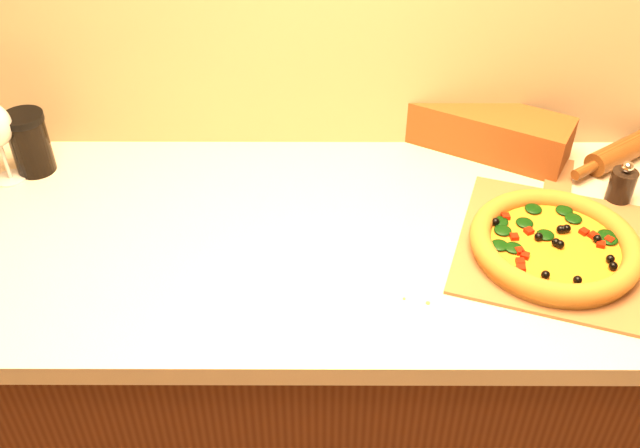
{
  "coord_description": "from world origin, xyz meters",
  "views": [
    {
      "loc": [
        -0.05,
        0.36,
        1.78
      ],
      "look_at": [
        -0.05,
        1.38,
        0.96
      ],
      "focal_mm": 40.0,
      "sensor_mm": 36.0,
      "label": 1
    }
  ],
  "objects_px": {
    "pizza": "(555,244)",
    "pepper_grinder": "(622,185)",
    "rolling_pin": "(633,146)",
    "pizza_peel": "(550,242)",
    "dark_jar": "(30,143)"
  },
  "relations": [
    {
      "from": "pizza_peel",
      "to": "dark_jar",
      "type": "distance_m",
      "value": 1.08
    },
    {
      "from": "pizza_peel",
      "to": "pizza",
      "type": "bearing_deg",
      "value": -79.31
    },
    {
      "from": "pizza",
      "to": "rolling_pin",
      "type": "distance_m",
      "value": 0.42
    },
    {
      "from": "pizza_peel",
      "to": "dark_jar",
      "type": "height_order",
      "value": "dark_jar"
    },
    {
      "from": "pepper_grinder",
      "to": "rolling_pin",
      "type": "distance_m",
      "value": 0.19
    },
    {
      "from": "pizza_peel",
      "to": "pizza",
      "type": "distance_m",
      "value": 0.04
    },
    {
      "from": "pizza",
      "to": "dark_jar",
      "type": "bearing_deg",
      "value": 165.03
    },
    {
      "from": "pizza_peel",
      "to": "pepper_grinder",
      "type": "xyz_separation_m",
      "value": [
        0.17,
        0.14,
        0.04
      ]
    },
    {
      "from": "pizza_peel",
      "to": "dark_jar",
      "type": "bearing_deg",
      "value": -174.6
    },
    {
      "from": "rolling_pin",
      "to": "dark_jar",
      "type": "xyz_separation_m",
      "value": [
        -1.31,
        -0.06,
        0.04
      ]
    },
    {
      "from": "pepper_grinder",
      "to": "dark_jar",
      "type": "bearing_deg",
      "value": 174.85
    },
    {
      "from": "dark_jar",
      "to": "pepper_grinder",
      "type": "bearing_deg",
      "value": -5.15
    },
    {
      "from": "pizza",
      "to": "pepper_grinder",
      "type": "xyz_separation_m",
      "value": [
        0.18,
        0.17,
        0.01
      ]
    },
    {
      "from": "pizza",
      "to": "rolling_pin",
      "type": "relative_size",
      "value": 0.94
    },
    {
      "from": "pepper_grinder",
      "to": "dark_jar",
      "type": "distance_m",
      "value": 1.23
    }
  ]
}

